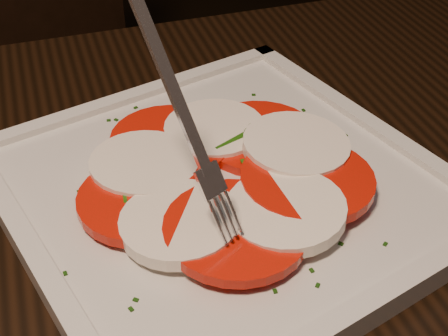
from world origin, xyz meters
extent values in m
cube|color=black|center=(0.09, 0.00, 0.73)|extent=(1.24, 0.86, 0.04)
cylinder|color=black|center=(0.64, 0.32, 0.35)|extent=(0.06, 0.06, 0.71)
cube|color=black|center=(0.12, 0.63, 0.45)|extent=(0.54, 0.54, 0.04)
cylinder|color=black|center=(0.35, 0.52, 0.21)|extent=(0.04, 0.04, 0.41)
cylinder|color=black|center=(0.22, 0.86, 0.21)|extent=(0.04, 0.04, 0.41)
cube|color=silver|center=(0.16, 0.08, 0.76)|extent=(0.37, 0.37, 0.01)
cylinder|color=red|center=(0.21, 0.12, 0.77)|extent=(0.10, 0.10, 0.01)
cylinder|color=white|center=(0.18, 0.14, 0.77)|extent=(0.08, 0.08, 0.01)
cylinder|color=red|center=(0.14, 0.14, 0.77)|extent=(0.10, 0.10, 0.01)
cylinder|color=white|center=(0.11, 0.11, 0.77)|extent=(0.09, 0.08, 0.02)
cylinder|color=red|center=(0.10, 0.07, 0.77)|extent=(0.10, 0.10, 0.01)
cylinder|color=white|center=(0.12, 0.04, 0.78)|extent=(0.09, 0.09, 0.02)
cylinder|color=red|center=(0.15, 0.02, 0.78)|extent=(0.10, 0.10, 0.01)
cylinder|color=white|center=(0.19, 0.02, 0.78)|extent=(0.09, 0.08, 0.02)
cylinder|color=red|center=(0.22, 0.05, 0.78)|extent=(0.10, 0.10, 0.01)
cylinder|color=white|center=(0.23, 0.08, 0.78)|extent=(0.09, 0.08, 0.01)
cube|color=#1F520E|center=(0.12, 0.08, 0.78)|extent=(0.04, 0.04, 0.01)
cube|color=#1F520E|center=(0.11, 0.10, 0.78)|extent=(0.04, 0.02, 0.01)
cube|color=#1F520E|center=(0.09, 0.04, 0.78)|extent=(0.02, 0.04, 0.00)
cube|color=#1F520E|center=(0.20, 0.05, 0.78)|extent=(0.02, 0.05, 0.00)
cube|color=#1F520E|center=(0.22, 0.11, 0.78)|extent=(0.05, 0.04, 0.01)
cube|color=#1F520E|center=(0.10, 0.07, 0.78)|extent=(0.04, 0.02, 0.00)
cube|color=#1F520E|center=(0.21, 0.08, 0.78)|extent=(0.05, 0.02, 0.00)
cube|color=#1F520E|center=(0.21, 0.08, 0.78)|extent=(0.03, 0.03, 0.00)
cube|color=#1F520E|center=(0.11, 0.07, 0.78)|extent=(0.04, 0.03, 0.01)
cube|color=#1F520E|center=(0.19, 0.12, 0.78)|extent=(0.05, 0.02, 0.00)
cube|color=#14390A|center=(0.07, -0.01, 0.77)|extent=(0.00, 0.00, 0.00)
cube|color=#14390A|center=(0.21, 0.17, 0.77)|extent=(0.00, 0.00, 0.00)
cube|color=#14390A|center=(0.28, 0.10, 0.77)|extent=(0.00, 0.00, 0.00)
cube|color=#14390A|center=(0.22, 0.15, 0.77)|extent=(0.00, 0.00, 0.00)
cube|color=#14390A|center=(0.23, 0.17, 0.77)|extent=(0.00, 0.00, 0.00)
cube|color=#14390A|center=(0.25, 0.15, 0.77)|extent=(0.00, 0.00, 0.00)
cube|color=#14390A|center=(0.11, 0.19, 0.77)|extent=(0.00, 0.00, 0.00)
cube|color=#14390A|center=(0.10, 0.19, 0.77)|extent=(0.00, 0.00, 0.00)
cube|color=#14390A|center=(0.06, 0.11, 0.77)|extent=(0.00, 0.00, 0.00)
cube|color=#14390A|center=(0.27, 0.15, 0.77)|extent=(0.00, 0.00, 0.00)
cube|color=#14390A|center=(0.19, -0.03, 0.77)|extent=(0.00, 0.00, 0.00)
cube|color=#14390A|center=(0.22, -0.01, 0.77)|extent=(0.00, 0.00, 0.00)
cube|color=#14390A|center=(0.16, -0.03, 0.77)|extent=(0.00, 0.00, 0.00)
cube|color=#14390A|center=(0.24, -0.02, 0.77)|extent=(0.00, 0.00, 0.00)
cube|color=#14390A|center=(0.18, -0.04, 0.77)|extent=(0.00, 0.00, 0.00)
cube|color=#14390A|center=(0.03, 0.03, 0.77)|extent=(0.00, 0.00, 0.00)
cube|color=#14390A|center=(0.07, -0.02, 0.77)|extent=(0.00, 0.00, 0.00)
cube|color=#14390A|center=(0.24, 0.19, 0.77)|extent=(0.00, 0.00, 0.00)
cube|color=#14390A|center=(0.16, 0.20, 0.77)|extent=(0.00, 0.00, 0.00)
cube|color=#14390A|center=(0.25, 0.13, 0.77)|extent=(0.00, 0.00, 0.00)
cube|color=#14390A|center=(0.17, 0.17, 0.77)|extent=(0.00, 0.00, 0.00)
cube|color=#14390A|center=(0.13, -0.02, 0.77)|extent=(0.00, 0.00, 0.00)
cube|color=#14390A|center=(0.13, 0.21, 0.77)|extent=(0.00, 0.00, 0.00)
camera|label=1|loc=(0.03, -0.27, 1.07)|focal=50.00mm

